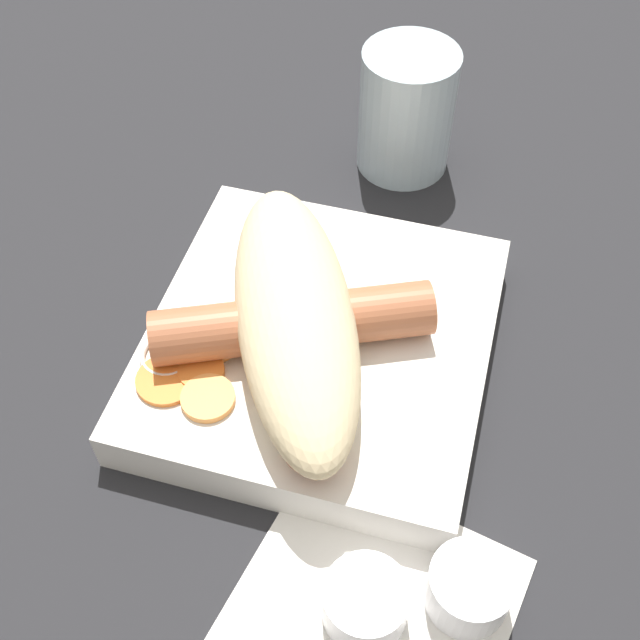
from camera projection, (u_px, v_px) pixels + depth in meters
name	position (u px, v px, depth m)	size (l,w,h in m)	color
ground_plane	(320.00, 360.00, 0.48)	(3.00, 3.00, 0.00)	#232326
food_tray	(320.00, 346.00, 0.47)	(0.20, 0.19, 0.03)	silver
bread_roll	(295.00, 317.00, 0.44)	(0.21, 0.14, 0.05)	beige
sausage	(293.00, 323.00, 0.45)	(0.17, 0.16, 0.03)	#B26642
pickled_veggies	(190.00, 371.00, 0.44)	(0.07, 0.07, 0.00)	#F99E4C
napkin	(368.00, 616.00, 0.39)	(0.15, 0.15, 0.00)	white
condiment_cup_near	(365.00, 605.00, 0.38)	(0.04, 0.04, 0.03)	white
condiment_cup_far	(468.00, 590.00, 0.38)	(0.04, 0.04, 0.03)	white
drink_glass	(406.00, 111.00, 0.56)	(0.07, 0.07, 0.09)	silver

